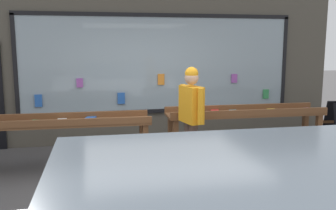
# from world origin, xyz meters

# --- Properties ---
(ground_plane) EXTENTS (40.00, 40.00, 0.00)m
(ground_plane) POSITION_xyz_m (0.00, 0.00, 0.00)
(ground_plane) COLOR #474444
(shopfront_facade) EXTENTS (8.32, 0.29, 3.39)m
(shopfront_facade) POSITION_xyz_m (-0.02, 2.39, 1.68)
(shopfront_facade) COLOR #4C473D
(shopfront_facade) RESTS_ON ground_plane
(display_table_left) EXTENTS (2.88, 0.75, 0.89)m
(display_table_left) POSITION_xyz_m (-1.60, 0.81, 0.72)
(display_table_left) COLOR brown
(display_table_left) RESTS_ON ground_plane
(display_table_right) EXTENTS (2.88, 0.71, 0.92)m
(display_table_right) POSITION_xyz_m (1.60, 0.81, 0.75)
(display_table_right) COLOR brown
(display_table_right) RESTS_ON ground_plane
(person_browsing) EXTENTS (0.32, 0.66, 1.70)m
(person_browsing) POSITION_xyz_m (0.42, 0.22, 1.00)
(person_browsing) COLOR #4C382D
(person_browsing) RESTS_ON ground_plane
(small_dog) EXTENTS (0.24, 0.59, 0.43)m
(small_dog) POSITION_xyz_m (0.88, 0.07, 0.30)
(small_dog) COLOR white
(small_dog) RESTS_ON ground_plane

